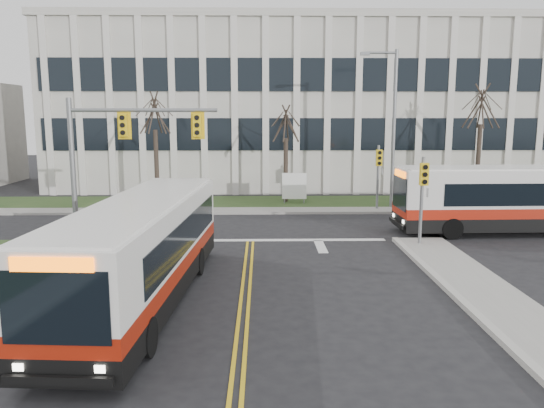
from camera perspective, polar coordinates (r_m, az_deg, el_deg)
The scene contains 14 objects.
ground at distance 15.77m, azimuth -3.00°, elevation -10.89°, with size 120.00×120.00×0.00m, color black.
sidewalk_cross at distance 30.78m, azimuth 7.30°, elevation -0.70°, with size 44.00×1.60×0.14m, color #9E9B93.
building_lawn at distance 33.51m, azimuth 6.62°, elevation 0.13°, with size 44.00×5.00×0.12m, color #26421C.
office_building at distance 44.99m, azimuth 4.72°, elevation 10.15°, with size 40.00×16.00×12.00m, color silver.
mast_arm_signal at distance 22.81m, azimuth -16.80°, elevation 6.02°, with size 6.11×0.38×6.20m.
signal_pole_near at distance 22.86m, azimuth 15.91°, elevation 1.64°, with size 0.34×0.39×3.80m.
signal_pole_far at distance 31.04m, azimuth 11.38°, elevation 3.81°, with size 0.34×0.39×3.80m.
streetlight at distance 31.86m, azimuth 12.70°, elevation 8.76°, with size 2.15×0.25×9.20m.
directory_sign at distance 32.61m, azimuth 2.41°, elevation 1.90°, with size 1.50×0.12×2.00m.
tree_left at distance 33.41m, azimuth -12.50°, elevation 9.34°, with size 1.80×1.80×7.70m.
tree_mid at distance 33.00m, azimuth 1.51°, elevation 8.47°, with size 1.80×1.80×6.82m.
tree_right at distance 35.42m, azimuth 21.60°, elevation 9.54°, with size 1.80×1.80×8.25m.
bus_main at distance 16.07m, azimuth -13.77°, elevation -5.15°, with size 2.44×11.26×3.00m, color silver, non-canonical shape.
bus_cross at distance 27.41m, azimuth 25.19°, elevation 0.31°, with size 2.49×11.51×3.07m, color silver, non-canonical shape.
Camera 1 is at (0.54, -14.77, 5.50)m, focal length 35.00 mm.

